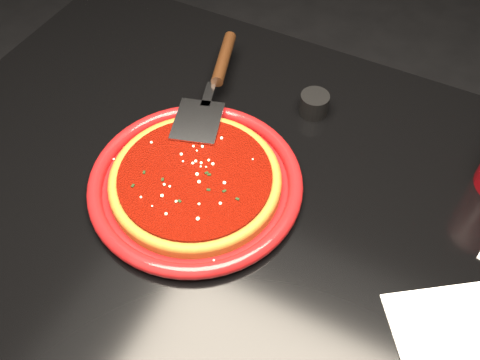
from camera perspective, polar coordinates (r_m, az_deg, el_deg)
name	(u,v)px	position (r m, az deg, el deg)	size (l,w,h in m)	color
table	(262,319)	(1.12, 2.31, -14.58)	(1.20, 0.80, 0.75)	black
plate	(196,183)	(0.81, -4.76, -0.30)	(0.32, 0.32, 0.02)	maroon
pizza_crust	(195,181)	(0.81, -4.77, -0.14)	(0.26, 0.26, 0.01)	brown
pizza_crust_rim	(195,179)	(0.80, -4.80, 0.14)	(0.26, 0.26, 0.02)	brown
pizza_sauce	(195,177)	(0.80, -4.83, 0.35)	(0.23, 0.23, 0.01)	#6A0B03
parmesan_dusting	(195,174)	(0.79, -4.86, 0.64)	(0.22, 0.22, 0.01)	#FFF4C4
basil_flecks	(195,174)	(0.79, -4.85, 0.60)	(0.20, 0.20, 0.00)	black
pizza_server	(213,86)	(0.91, -2.90, 10.02)	(0.09, 0.31, 0.02)	silver
napkin_a	(461,346)	(0.75, 22.52, -16.00)	(0.16, 0.16, 0.00)	white
ramekin	(314,104)	(0.92, 7.92, 8.05)	(0.05, 0.05, 0.04)	black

